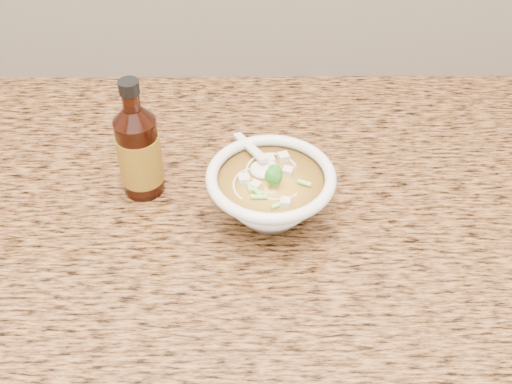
{
  "coord_description": "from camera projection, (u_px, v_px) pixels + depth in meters",
  "views": [
    {
      "loc": [
        0.05,
        0.97,
        1.54
      ],
      "look_at": [
        0.06,
        1.62,
        0.95
      ],
      "focal_mm": 45.0,
      "sensor_mm": 36.0,
      "label": 1
    }
  ],
  "objects": [
    {
      "name": "counter_slab",
      "position": [
        217.0,
        199.0,
        0.96
      ],
      "size": [
        4.0,
        0.68,
        0.04
      ],
      "primitive_type": "cube",
      "color": "brown",
      "rests_on": "cabinet"
    },
    {
      "name": "soup_bowl",
      "position": [
        270.0,
        194.0,
        0.88
      ],
      "size": [
        0.18,
        0.19,
        0.1
      ],
      "rotation": [
        0.0,
        0.0,
        0.28
      ],
      "color": "white",
      "rests_on": "counter_slab"
    },
    {
      "name": "hot_sauce_bottle",
      "position": [
        139.0,
        152.0,
        0.9
      ],
      "size": [
        0.08,
        0.08,
        0.19
      ],
      "rotation": [
        0.0,
        0.0,
        -0.43
      ],
      "color": "black",
      "rests_on": "counter_slab"
    },
    {
      "name": "cabinet",
      "position": [
        226.0,
        365.0,
        1.26
      ],
      "size": [
        4.0,
        0.65,
        0.86
      ],
      "primitive_type": "cube",
      "color": "black",
      "rests_on": "ground"
    }
  ]
}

